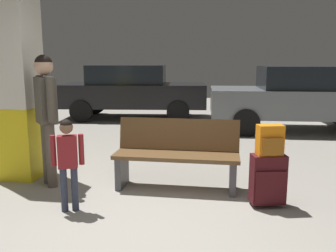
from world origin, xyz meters
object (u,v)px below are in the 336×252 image
Objects in this scene: child at (68,155)px; suitcase at (268,179)px; backpack_bright at (270,140)px; adult at (46,106)px; bench at (177,154)px; parked_car_far at (132,90)px; parked_car_near at (301,97)px; structural_pillar at (16,81)px.

suitcase is at bearing 11.60° from child.
suitcase is 1.78× the size of backpack_bright.
adult is at bearing 173.40° from backpack_bright.
adult is (-0.61, 0.77, 0.43)m from child.
bench is 1.44m from child.
parked_car_far reaches higher than suitcase.
parked_car_far is (-3.08, 6.05, 0.48)m from suitcase.
adult is at bearing -132.49° from parked_car_near.
child is at bearing -123.65° from parked_car_near.
parked_car_near is at bearing 74.72° from backpack_bright.
parked_car_far is at bearing 87.10° from structural_pillar.
backpack_bright is 0.33× the size of child.
structural_pillar is 0.66× the size of parked_car_near.
structural_pillar is at bearing 152.14° from adult.
suitcase is 0.35× the size of adult.
structural_pillar is 4.55× the size of suitcase.
child is at bearing -42.25° from structural_pillar.
parked_car_near is (1.31, 4.79, 0.03)m from backpack_bright.
bench is 2.66× the size of suitcase.
bench is at bearing -3.55° from structural_pillar.
adult is 0.40× the size of parked_car_far.
backpack_bright is at bearing -23.79° from bench.
backpack_bright is 0.08× the size of parked_car_far.
structural_pillar reaches higher than child.
structural_pillar is 3.46m from backpack_bright.
backpack_bright is 0.08× the size of parked_car_near.
adult is 6.06m from parked_car_near.
parked_car_far is at bearing 109.59° from bench.
adult reaches higher than parked_car_near.
child is (1.18, -1.07, -0.73)m from structural_pillar.
parked_car_far is at bearing 92.96° from adult.
parked_car_far is (0.28, 5.43, -0.56)m from structural_pillar.
adult is 5.74m from parked_car_far.
backpack_bright is 6.79m from parked_car_far.
parked_car_far is (-0.90, 6.50, 0.17)m from child.
parked_car_far is (-3.08, 6.05, 0.03)m from backpack_bright.
suitcase is at bearing -6.59° from adult.
backpack_bright is 2.23m from child.
child is at bearing -168.40° from suitcase.
suitcase is 6.81m from parked_car_far.
adult is at bearing -174.51° from bench.
parked_car_far is 1.02× the size of parked_car_near.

